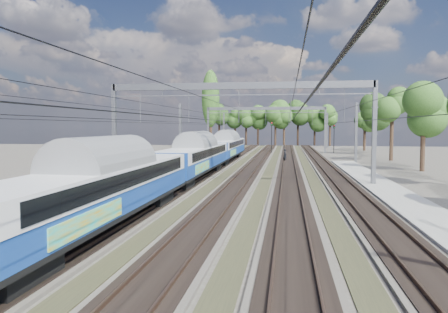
# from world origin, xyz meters

# --- Properties ---
(track_bed) EXTENTS (21.00, 130.00, 0.34)m
(track_bed) POSITION_xyz_m (-0.00, 45.00, 0.10)
(track_bed) COLOR #47423A
(track_bed) RESTS_ON ground
(platform) EXTENTS (3.00, 70.00, 0.30)m
(platform) POSITION_xyz_m (12.00, 20.00, 0.15)
(platform) COLOR gray
(platform) RESTS_ON ground
(catenary) EXTENTS (25.65, 130.00, 9.00)m
(catenary) POSITION_xyz_m (0.33, 52.69, 6.40)
(catenary) COLOR slate
(catenary) RESTS_ON ground
(tree_belt) EXTENTS (39.71, 98.02, 11.56)m
(tree_belt) POSITION_xyz_m (6.51, 92.85, 7.91)
(tree_belt) COLOR black
(tree_belt) RESTS_ON ground
(poplar) EXTENTS (4.40, 4.40, 19.04)m
(poplar) POSITION_xyz_m (-14.50, 98.00, 11.89)
(poplar) COLOR black
(poplar) RESTS_ON ground
(emu_train) EXTENTS (3.09, 65.39, 4.52)m
(emu_train) POSITION_xyz_m (-4.50, 32.88, 2.66)
(emu_train) COLOR black
(emu_train) RESTS_ON ground
(worker) EXTENTS (0.67, 0.82, 1.94)m
(worker) POSITION_xyz_m (3.94, 55.49, 0.97)
(worker) COLOR black
(worker) RESTS_ON ground
(signal_near) EXTENTS (0.42, 0.38, 6.00)m
(signal_near) POSITION_xyz_m (1.30, 75.22, 3.80)
(signal_near) COLOR black
(signal_near) RESTS_ON ground
(signal_far) EXTENTS (0.39, 0.37, 5.48)m
(signal_far) POSITION_xyz_m (13.28, 79.05, 3.47)
(signal_far) COLOR black
(signal_far) RESTS_ON ground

